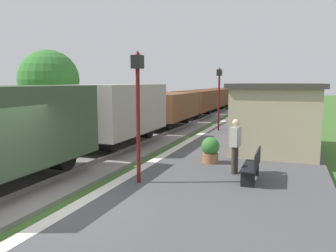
% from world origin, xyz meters
% --- Properties ---
extents(ground_plane, '(160.00, 160.00, 0.00)m').
position_xyz_m(ground_plane, '(0.00, 0.00, 0.00)').
color(ground_plane, '#3D6628').
extents(platform_slab, '(6.00, 60.00, 0.25)m').
position_xyz_m(platform_slab, '(3.20, 0.00, 0.12)').
color(platform_slab, '#4C4C4F').
rests_on(platform_slab, ground).
extents(platform_edge_stripe, '(0.36, 60.00, 0.01)m').
position_xyz_m(platform_edge_stripe, '(0.40, 0.00, 0.25)').
color(platform_edge_stripe, silver).
rests_on(platform_edge_stripe, platform_slab).
extents(rail_near, '(0.07, 60.00, 0.14)m').
position_xyz_m(rail_near, '(-1.68, 0.00, 0.19)').
color(rail_near, slate).
rests_on(rail_near, track_ballast).
extents(freight_train, '(2.50, 39.20, 2.72)m').
position_xyz_m(freight_train, '(-2.40, 16.27, 1.51)').
color(freight_train, '#384C33').
rests_on(freight_train, rail_near).
extents(station_hut, '(3.50, 5.80, 2.78)m').
position_xyz_m(station_hut, '(4.40, 9.06, 1.65)').
color(station_hut, tan).
rests_on(station_hut, platform_slab).
extents(bench_near_hut, '(0.42, 1.50, 0.91)m').
position_xyz_m(bench_near_hut, '(4.03, 3.59, 0.72)').
color(bench_near_hut, black).
rests_on(bench_near_hut, platform_slab).
extents(bench_down_platform, '(0.42, 1.50, 0.91)m').
position_xyz_m(bench_down_platform, '(4.03, 13.29, 0.72)').
color(bench_down_platform, black).
rests_on(bench_down_platform, platform_slab).
extents(person_waiting, '(0.31, 0.42, 1.71)m').
position_xyz_m(person_waiting, '(3.41, 4.26, 1.18)').
color(person_waiting, '#38332D').
rests_on(person_waiting, platform_slab).
extents(potted_planter, '(0.64, 0.64, 0.92)m').
position_xyz_m(potted_planter, '(2.38, 5.35, 0.72)').
color(potted_planter, '#9E6642').
rests_on(potted_planter, platform_slab).
extents(lamp_post_near, '(0.28, 0.28, 3.70)m').
position_xyz_m(lamp_post_near, '(1.00, 2.35, 2.80)').
color(lamp_post_near, '#591414').
rests_on(lamp_post_near, platform_slab).
extents(lamp_post_far, '(0.28, 0.28, 3.70)m').
position_xyz_m(lamp_post_far, '(1.00, 13.41, 2.80)').
color(lamp_post_far, '#591414').
rests_on(lamp_post_far, platform_slab).
extents(tree_trackside_far, '(3.66, 3.66, 5.06)m').
position_xyz_m(tree_trackside_far, '(-9.06, 10.86, 3.22)').
color(tree_trackside_far, '#4C3823').
rests_on(tree_trackside_far, ground).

